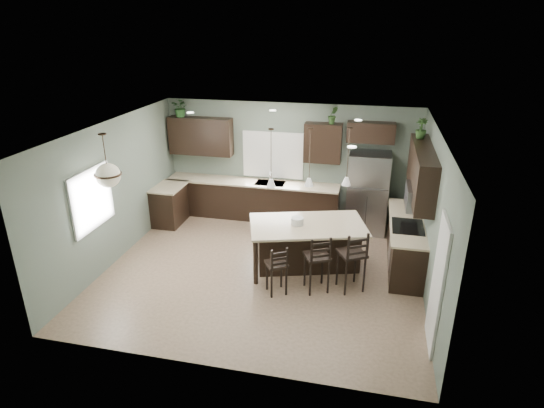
{
  "coord_description": "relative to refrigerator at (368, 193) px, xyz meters",
  "views": [
    {
      "loc": [
        1.88,
        -7.53,
        4.56
      ],
      "look_at": [
        0.1,
        0.4,
        1.25
      ],
      "focal_mm": 30.0,
      "sensor_mm": 36.0,
      "label": 1
    }
  ],
  "objects": [
    {
      "name": "pantry_door",
      "position": [
        1.09,
        -3.86,
        0.09
      ],
      "size": [
        0.04,
        0.82,
        2.04
      ],
      "primitive_type": "cube",
      "color": "white",
      "rests_on": "ground"
    },
    {
      "name": "faucet",
      "position": [
        -2.29,
        0.09,
        0.16
      ],
      "size": [
        0.02,
        0.02,
        0.28
      ],
      "primitive_type": "cylinder",
      "color": "silver",
      "rests_on": "back_countertop"
    },
    {
      "name": "right_countertop",
      "position": [
        0.79,
        -1.43,
        -0.01
      ],
      "size": [
        0.66,
        2.35,
        0.04
      ],
      "primitive_type": "cube",
      "color": "beige",
      "rests_on": "right_lower_cabs"
    },
    {
      "name": "bar_stool_center",
      "position": [
        -0.78,
        -2.76,
        -0.37
      ],
      "size": [
        0.55,
        0.55,
        1.12
      ],
      "primitive_type": "cube",
      "rotation": [
        0.0,
        0.0,
        0.45
      ],
      "color": "black",
      "rests_on": "ground"
    },
    {
      "name": "pendant_right",
      "position": [
        -0.4,
        -1.78,
        1.32
      ],
      "size": [
        0.17,
        0.17,
        1.1
      ],
      "primitive_type": null,
      "color": "white",
      "rests_on": "room_shell"
    },
    {
      "name": "left_return_cabs",
      "position": [
        -4.59,
        -0.61,
        -0.48
      ],
      "size": [
        0.6,
        0.9,
        0.9
      ],
      "primitive_type": "cube",
      "color": "black",
      "rests_on": "ground"
    },
    {
      "name": "ground",
      "position": [
        -1.89,
        -2.31,
        -0.93
      ],
      "size": [
        6.0,
        6.0,
        0.0
      ],
      "primitive_type": "plane",
      "color": "#9E8466",
      "rests_on": "ground"
    },
    {
      "name": "pendant_center",
      "position": [
        -1.07,
        -1.98,
        1.32
      ],
      "size": [
        0.17,
        0.17,
        1.1
      ],
      "primitive_type": null,
      "color": "white",
      "rests_on": "room_shell"
    },
    {
      "name": "window_left",
      "position": [
        -4.87,
        -3.11,
        0.62
      ],
      "size": [
        0.02,
        1.1,
        1.0
      ],
      "primitive_type": "cube",
      "color": "white",
      "rests_on": "room_shell"
    },
    {
      "name": "bar_stool_left",
      "position": [
        -1.46,
        -3.01,
        -0.45
      ],
      "size": [
        0.48,
        0.48,
        0.95
      ],
      "primitive_type": "cube",
      "rotation": [
        0.0,
        0.0,
        0.53
      ],
      "color": "black",
      "rests_on": "ground"
    },
    {
      "name": "serving_dish",
      "position": [
        -1.26,
        -2.03,
        0.07
      ],
      "size": [
        0.24,
        0.24,
        0.14
      ],
      "primitive_type": "cylinder",
      "color": "silver",
      "rests_on": "kitchen_island"
    },
    {
      "name": "back_upper_right",
      "position": [
        -1.09,
        0.27,
        1.02
      ],
      "size": [
        0.85,
        0.34,
        0.9
      ],
      "primitive_type": "cube",
      "color": "black",
      "rests_on": "room_shell"
    },
    {
      "name": "window_back",
      "position": [
        -2.29,
        0.43,
        0.62
      ],
      "size": [
        1.35,
        0.02,
        1.0
      ],
      "primitive_type": "cube",
      "color": "white",
      "rests_on": "room_shell"
    },
    {
      "name": "kitchen_island",
      "position": [
        -1.07,
        -1.98,
        -0.46
      ],
      "size": [
        2.45,
        1.82,
        0.92
      ],
      "primitive_type": "cube",
      "rotation": [
        0.0,
        0.0,
        0.29
      ],
      "color": "black",
      "rests_on": "ground"
    },
    {
      "name": "bar_stool_right",
      "position": [
        -0.18,
        -2.59,
        -0.33
      ],
      "size": [
        0.6,
        0.6,
        1.18
      ],
      "primitive_type": "cube",
      "rotation": [
        0.0,
        0.0,
        0.51
      ],
      "color": "black",
      "rests_on": "ground"
    },
    {
      "name": "back_upper_left",
      "position": [
        -4.04,
        0.27,
        1.02
      ],
      "size": [
        1.55,
        0.34,
        0.9
      ],
      "primitive_type": "cube",
      "color": "black",
      "rests_on": "room_shell"
    },
    {
      "name": "back_countertop",
      "position": [
        -2.74,
        0.12,
        -0.01
      ],
      "size": [
        4.2,
        0.66,
        0.04
      ],
      "primitive_type": "cube",
      "color": "beige",
      "rests_on": "back_lower_cabs"
    },
    {
      "name": "right_lower_cabs",
      "position": [
        0.81,
        -1.43,
        -0.48
      ],
      "size": [
        0.6,
        2.35,
        0.9
      ],
      "primitive_type": "cube",
      "color": "black",
      "rests_on": "ground"
    },
    {
      "name": "right_upper_cabs",
      "position": [
        0.94,
        -1.43,
        1.02
      ],
      "size": [
        0.34,
        2.35,
        0.9
      ],
      "primitive_type": "cube",
      "color": "black",
      "rests_on": "room_shell"
    },
    {
      "name": "refrigerator",
      "position": [
        0.0,
        0.0,
        0.0
      ],
      "size": [
        0.9,
        0.74,
        1.85
      ],
      "primitive_type": "cube",
      "color": "gray",
      "rests_on": "ground"
    },
    {
      "name": "wall_oven_front",
      "position": [
        0.51,
        -1.71,
        -0.48
      ],
      "size": [
        0.01,
        0.72,
        0.6
      ],
      "primitive_type": "cube",
      "color": "gray",
      "rests_on": "right_lower_cabs"
    },
    {
      "name": "plant_right_wall",
      "position": [
        0.91,
        -0.69,
        1.67
      ],
      "size": [
        0.28,
        0.28,
        0.39
      ],
      "primitive_type": "imported",
      "rotation": [
        0.0,
        0.0,
        -0.34
      ],
      "color": "#2F5123",
      "rests_on": "right_upper_cabs"
    },
    {
      "name": "back_lower_cabs",
      "position": [
        -2.74,
        0.14,
        -0.48
      ],
      "size": [
        4.2,
        0.6,
        0.9
      ],
      "primitive_type": "cube",
      "color": "black",
      "rests_on": "ground"
    },
    {
      "name": "microwave",
      "position": [
        0.89,
        -1.71,
        0.62
      ],
      "size": [
        0.4,
        0.75,
        0.4
      ],
      "primitive_type": "cube",
      "color": "gray",
      "rests_on": "right_upper_cabs"
    },
    {
      "name": "room_shell",
      "position": [
        -1.89,
        -2.31,
        0.77
      ],
      "size": [
        6.0,
        6.0,
        6.0
      ],
      "color": "slate",
      "rests_on": "ground"
    },
    {
      "name": "left_return_countertop",
      "position": [
        -4.57,
        -0.61,
        -0.01
      ],
      "size": [
        0.66,
        0.96,
        0.04
      ],
      "primitive_type": "cube",
      "color": "beige",
      "rests_on": "left_return_cabs"
    },
    {
      "name": "plant_back_left",
      "position": [
        -4.49,
        0.24,
        1.7
      ],
      "size": [
        0.49,
        0.46,
        0.45
      ],
      "primitive_type": "imported",
      "rotation": [
        0.0,
        0.0,
        -0.32
      ],
      "color": "#285425",
      "rests_on": "back_upper_left"
    },
    {
      "name": "sink_inset",
      "position": [
        -2.29,
        0.12,
        0.01
      ],
      "size": [
        0.7,
        0.45,
        0.01
      ],
      "primitive_type": "cube",
      "color": "gray",
      "rests_on": "back_countertop"
    },
    {
      "name": "cooktop",
      "position": [
        0.79,
        -1.71,
        0.02
      ],
      "size": [
        0.58,
        0.75,
        0.02
      ],
      "primitive_type": "cube",
      "color": "black",
      "rests_on": "right_countertop"
    },
    {
      "name": "chandelier",
      "position": [
        -4.42,
        -3.16,
        1.39
      ],
      "size": [
        0.47,
        0.47,
        0.96
      ],
      "primitive_type": null,
      "color": "#EFE7C3",
      "rests_on": "room_shell"
    },
    {
      "name": "pendant_left",
      "position": [
        -1.74,
        -2.18,
        1.32
      ],
      "size": [
        0.17,
        0.17,
        1.1
      ],
      "primitive_type": null,
      "color": "white",
      "rests_on": "room_shell"
    },
    {
      "name": "fridge_header",
      "position": [
        -0.04,
        0.27,
        1.32
      ],
      "size": [
        1.05,
        0.34,
        0.45
      ],
      "primitive_type": "cube",
      "color": "black",
      "rests_on": "room_shell"
    },
    {
      "name": "plant_back_right",
      "position": [
        -0.89,
        0.24,
        1.67
      ],
      "size": [
        0.27,
        0.24,
        0.4
      ],
      "primitive_type": "imported",
      "rotation": [
        0.0,
        0.0,
        0.37
      ],
      "color": "#2B4B20",
      "rests_on": "back_upper_right"
    }
  ]
}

